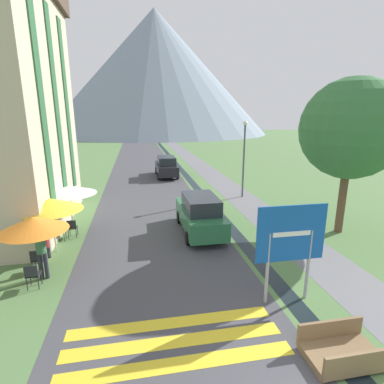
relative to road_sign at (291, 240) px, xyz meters
The scene contains 21 objects.
ground_plane 16.29m from the road_sign, 93.61° to the left, with size 160.00×160.00×0.00m, color #517542.
road 26.44m from the road_sign, 97.66° to the left, with size 6.40×60.00×0.01m.
footpath 26.34m from the road_sign, 84.36° to the left, with size 2.20×60.00×0.01m.
drainage_channel 26.21m from the road_sign, 89.60° to the left, with size 0.60×60.00×0.00m.
crosswalk_marking 4.17m from the road_sign, 162.70° to the right, with size 5.44×1.84×0.01m.
mountain_distant 85.25m from the road_sign, 88.43° to the left, with size 62.87×62.87×33.58m.
road_sign is the anchor object (origin of this frame).
footbridge 2.92m from the road_sign, 85.55° to the right, with size 1.70×1.10×0.65m.
parked_car_near 6.04m from the road_sign, 103.79° to the left, with size 1.79×4.38×1.82m.
parked_car_far 19.38m from the road_sign, 94.80° to the left, with size 1.83×4.44×1.82m.
cafe_chair_nearest 8.10m from the road_sign, 164.82° to the left, with size 0.40×0.40×0.85m.
cafe_chair_far_right 9.66m from the road_sign, 139.46° to the left, with size 0.40×0.40×0.85m.
cafe_chair_far_left 9.80m from the road_sign, 142.69° to the left, with size 0.40×0.40×0.85m.
cafe_chair_near_right 8.61m from the road_sign, 157.86° to the left, with size 0.40×0.40×0.85m.
cafe_umbrella_front_orange 8.18m from the road_sign, 160.05° to the left, with size 2.19×2.19×2.20m.
cafe_umbrella_middle_yellow 9.05m from the road_sign, 147.78° to the left, with size 2.43×2.43×2.26m.
cafe_umbrella_rear_white 10.32m from the road_sign, 136.03° to the left, with size 2.50×2.50×2.21m.
person_standing_terrace 8.04m from the road_sign, 160.39° to the left, with size 0.32×0.32×1.82m.
person_seated_near 9.06m from the road_sign, 151.44° to the left, with size 0.32×0.32×1.25m.
streetlamp 11.84m from the road_sign, 76.49° to the left, with size 0.28×0.28×5.05m.
tree_by_path 7.48m from the road_sign, 42.07° to the left, with size 4.44×4.44×7.06m.
Camera 1 is at (-3.23, -3.43, 5.46)m, focal length 28.00 mm.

